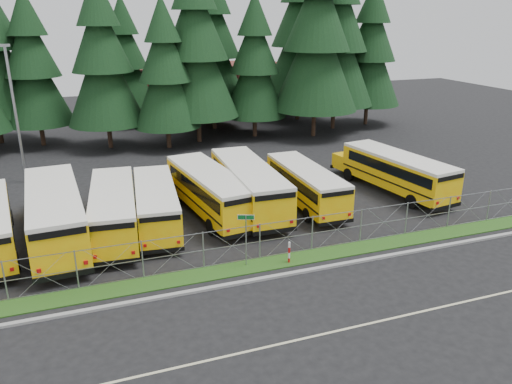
% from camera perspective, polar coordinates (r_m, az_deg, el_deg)
% --- Properties ---
extents(ground, '(120.00, 120.00, 0.00)m').
position_cam_1_polar(ground, '(27.55, 1.67, -6.41)').
color(ground, black).
rests_on(ground, ground).
extents(curb, '(50.00, 0.25, 0.12)m').
position_cam_1_polar(curb, '(25.00, 4.30, -9.22)').
color(curb, gray).
rests_on(curb, ground).
extents(grass_verge, '(50.00, 1.40, 0.06)m').
position_cam_1_polar(grass_verge, '(26.14, 3.04, -7.89)').
color(grass_verge, '#193F12').
rests_on(grass_verge, ground).
extents(road_lane_line, '(50.00, 0.12, 0.01)m').
position_cam_1_polar(road_lane_line, '(21.34, 9.81, -15.25)').
color(road_lane_line, beige).
rests_on(road_lane_line, ground).
extents(chainlink_fence, '(44.00, 0.10, 2.00)m').
position_cam_1_polar(chainlink_fence, '(26.29, 2.49, -5.36)').
color(chainlink_fence, gray).
rests_on(chainlink_fence, ground).
extents(brick_building, '(22.00, 10.00, 6.00)m').
position_cam_1_polar(brick_building, '(65.42, -6.37, 11.58)').
color(brick_building, maroon).
rests_on(brick_building, ground).
extents(bus_1, '(3.60, 12.12, 3.14)m').
position_cam_1_polar(bus_1, '(29.90, -21.97, -2.48)').
color(bus_1, '#FFB208').
rests_on(bus_1, ground).
extents(bus_2, '(3.42, 10.79, 2.78)m').
position_cam_1_polar(bus_2, '(29.99, -15.93, -2.07)').
color(bus_2, '#FFB208').
rests_on(bus_2, ground).
extents(bus_3, '(3.33, 10.19, 2.62)m').
position_cam_1_polar(bus_3, '(30.47, -11.37, -1.48)').
color(bus_3, '#FFB208').
rests_on(bus_3, ground).
extents(bus_4, '(4.09, 11.31, 2.90)m').
position_cam_1_polar(bus_4, '(31.82, -5.49, 0.01)').
color(bus_4, '#FFB208').
rests_on(bus_4, ground).
extents(bus_5, '(3.05, 11.59, 3.02)m').
position_cam_1_polar(bus_5, '(32.52, -1.02, 0.65)').
color(bus_5, '#FFB208').
rests_on(bus_5, ground).
extents(bus_6, '(2.39, 10.03, 2.63)m').
position_cam_1_polar(bus_6, '(33.41, 5.47, 0.74)').
color(bus_6, '#FFB208').
rests_on(bus_6, ground).
extents(bus_east, '(4.14, 11.10, 2.84)m').
position_cam_1_polar(bus_east, '(36.90, 15.40, 2.12)').
color(bus_east, '#FFB208').
rests_on(bus_east, ground).
extents(street_sign, '(0.79, 0.52, 2.81)m').
position_cam_1_polar(street_sign, '(24.83, -1.15, -4.28)').
color(street_sign, gray).
rests_on(street_sign, ground).
extents(striped_bollard, '(0.11, 0.11, 1.20)m').
position_cam_1_polar(striped_bollard, '(25.75, 3.81, -6.94)').
color(striped_bollard, '#B20C0C').
rests_on(striped_bollard, ground).
extents(light_standard, '(0.70, 0.35, 10.14)m').
position_cam_1_polar(light_standard, '(40.63, -25.82, 8.39)').
color(light_standard, gray).
rests_on(light_standard, ground).
extents(conifer_2, '(6.59, 6.59, 14.56)m').
position_cam_1_polar(conifer_2, '(52.06, -24.16, 12.72)').
color(conifer_2, black).
rests_on(conifer_2, ground).
extents(conifer_3, '(7.13, 7.13, 15.77)m').
position_cam_1_polar(conifer_3, '(48.79, -17.14, 13.89)').
color(conifer_3, black).
rests_on(conifer_3, ground).
extents(conifer_4, '(6.25, 6.25, 13.82)m').
position_cam_1_polar(conifer_4, '(47.57, -10.37, 13.11)').
color(conifer_4, black).
rests_on(conifer_4, ground).
extents(conifer_5, '(8.00, 8.00, 17.70)m').
position_cam_1_polar(conifer_5, '(49.41, -6.88, 15.78)').
color(conifer_5, black).
rests_on(conifer_5, ground).
extents(conifer_6, '(6.48, 6.48, 14.34)m').
position_cam_1_polar(conifer_6, '(51.57, -0.14, 14.20)').
color(conifer_6, black).
rests_on(conifer_6, ground).
extents(conifer_7, '(8.64, 8.64, 19.10)m').
position_cam_1_polar(conifer_7, '(51.82, 6.97, 16.73)').
color(conifer_7, black).
rests_on(conifer_7, ground).
extents(conifer_8, '(8.34, 8.34, 18.45)m').
position_cam_1_polar(conifer_8, '(55.88, 9.24, 16.50)').
color(conifer_8, black).
rests_on(conifer_8, ground).
extents(conifer_9, '(7.17, 7.17, 15.86)m').
position_cam_1_polar(conifer_9, '(58.87, 12.94, 15.16)').
color(conifer_9, black).
rests_on(conifer_9, ground).
extents(conifer_11, '(6.43, 6.43, 14.22)m').
position_cam_1_polar(conifer_11, '(58.85, -14.72, 14.21)').
color(conifer_11, black).
rests_on(conifer_11, ground).
extents(conifer_12, '(7.73, 7.73, 17.10)m').
position_cam_1_polar(conifer_12, '(55.19, -5.02, 15.93)').
color(conifer_12, black).
rests_on(conifer_12, ground).
extents(conifer_13, '(8.54, 8.54, 18.88)m').
position_cam_1_polar(conifer_13, '(60.53, 5.01, 17.11)').
color(conifer_13, black).
rests_on(conifer_13, ground).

